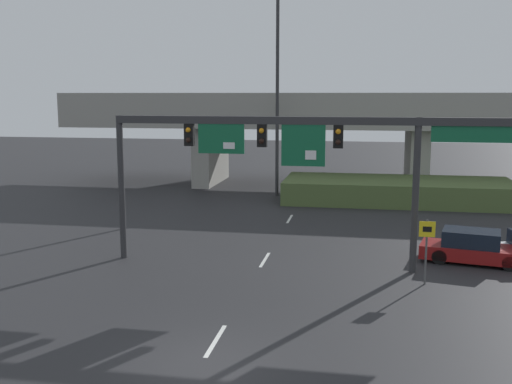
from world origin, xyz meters
name	(u,v)px	position (x,y,z in m)	size (l,w,h in m)	color
ground_plane	(203,361)	(0.00, 0.00, 0.00)	(160.00, 160.00, 0.00)	#262628
lane_markings	(279,236)	(0.00, 14.91, 0.00)	(0.14, 47.33, 0.01)	silver
signal_gantry	(291,145)	(1.21, 9.63, 5.17)	(16.49, 0.44, 6.35)	#2D2D30
speed_limit_sign	(427,243)	(6.65, 8.06, 1.65)	(0.60, 0.11, 2.54)	#4C4C4C
highway_light_pole_near	(277,70)	(-1.93, 27.44, 8.94)	(0.70, 0.36, 17.12)	#2D2D30
overpass_bridge	(311,121)	(0.00, 32.86, 5.20)	(38.82, 8.72, 7.37)	gray
grass_embankment	(397,191)	(6.52, 26.40, 0.76)	(15.26, 6.07, 1.51)	#4C6033
parked_sedan_near_right	(474,248)	(9.02, 11.60, 0.66)	(4.82, 2.69, 1.43)	maroon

